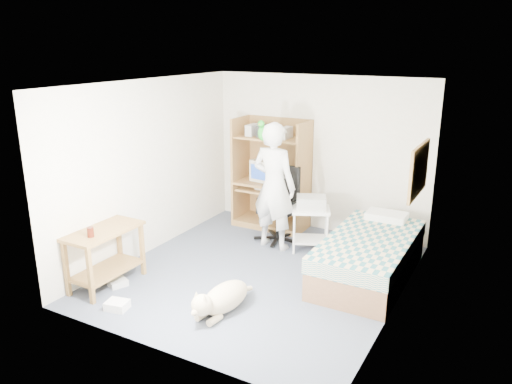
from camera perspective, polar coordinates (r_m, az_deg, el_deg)
floor at (r=6.77m, az=0.37°, el=-9.33°), size 4.00×4.00×0.00m
wall_back at (r=8.08m, az=7.19°, el=4.30°), size 3.60×0.02×2.50m
wall_right at (r=5.72m, az=16.44°, el=-1.51°), size 0.02×4.00×2.50m
wall_left at (r=7.32m, az=-12.11°, el=2.75°), size 0.02×4.00×2.50m
ceiling at (r=6.10m, az=0.41°, el=12.28°), size 3.60×4.00×0.02m
computer_hutch at (r=8.23m, az=1.87°, el=1.57°), size 1.20×0.63×1.80m
bed at (r=6.73m, az=12.79°, el=-7.22°), size 1.02×2.02×0.66m
side_desk at (r=6.57m, az=-16.87°, el=-6.22°), size 0.50×1.00×0.75m
corkboard at (r=6.53m, az=18.13°, el=2.39°), size 0.04×0.94×0.66m
office_chair at (r=7.76m, az=2.77°, el=-2.58°), size 0.64×0.64×1.14m
person at (r=7.31m, az=2.06°, el=0.66°), size 0.73×0.52×1.90m
parrot at (r=7.24m, az=0.75°, el=6.91°), size 0.14×0.24×0.38m
dog at (r=5.83m, az=-3.91°, el=-12.02°), size 0.43×1.05×0.39m
printer_cart at (r=7.40m, az=6.25°, el=-3.47°), size 0.67×0.62×0.65m
printer at (r=7.30m, az=6.33°, el=-1.19°), size 0.51×0.46×0.18m
crt_monitor at (r=8.26m, az=1.09°, el=2.55°), size 0.43×0.44×0.36m
keyboard at (r=8.13m, az=1.43°, el=0.28°), size 0.46×0.20×0.03m
pencil_cup at (r=8.01m, az=3.83°, el=1.10°), size 0.08×0.08×0.12m
drink_glass at (r=6.26m, az=-18.39°, el=-4.38°), size 0.08×0.08×0.12m
floor_box_a at (r=6.15m, az=-15.59°, el=-12.36°), size 0.29×0.25×0.10m
floor_box_b at (r=6.68m, az=-15.51°, el=-9.99°), size 0.25×0.27×0.08m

